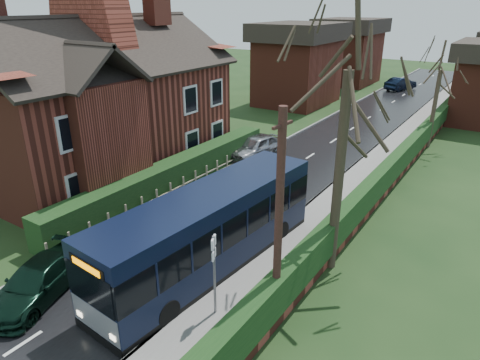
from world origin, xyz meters
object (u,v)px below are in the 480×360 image
Objects in this scene: bus at (210,231)px; telegraph_pole at (279,226)px; brick_house at (100,99)px; car_silver at (256,147)px; car_green at (37,281)px; bus_stop_sign at (214,265)px.

telegraph_pole is (3.60, -1.46, 1.98)m from bus.
brick_house reaches higher than car_silver.
car_silver reaches higher than car_green.
car_green is at bearing -52.11° from brick_house.
telegraph_pole is at bearing -46.15° from car_silver.
bus is 2.45× the size of car_green.
bus_stop_sign is (12.73, -6.64, -2.45)m from brick_house.
telegraph_pole reaches higher than bus_stop_sign.
telegraph_pole is at bearing 4.68° from car_green.
brick_house is 1.42× the size of bus.
car_green is at bearing -124.71° from bus.
brick_house is at bearing 161.83° from telegraph_pole.
telegraph_pole is at bearing -17.55° from bus.
car_silver is 1.06× the size of car_green.
brick_house is at bearing 127.88° from bus_stop_sign.
bus reaches higher than car_green.
telegraph_pole is (7.40, 3.21, 2.89)m from car_green.
car_silver is 15.26m from bus_stop_sign.
brick_house is at bearing 162.05° from bus.
telegraph_pole is at bearing -3.89° from bus_stop_sign.
bus is 4.36m from telegraph_pole.
brick_house is 3.26× the size of car_silver.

